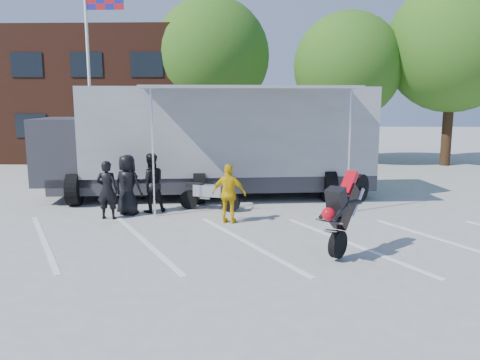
# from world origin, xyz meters

# --- Properties ---
(ground) EXTENTS (100.00, 100.00, 0.00)m
(ground) POSITION_xyz_m (0.00, 0.00, 0.00)
(ground) COLOR #ABAAA5
(ground) RESTS_ON ground
(parking_bay_lines) EXTENTS (18.09, 13.33, 0.01)m
(parking_bay_lines) POSITION_xyz_m (0.00, 1.00, 0.01)
(parking_bay_lines) COLOR white
(parking_bay_lines) RESTS_ON ground
(office_building) EXTENTS (18.00, 8.00, 7.00)m
(office_building) POSITION_xyz_m (-10.00, 18.00, 3.50)
(office_building) COLOR #4E2619
(office_building) RESTS_ON ground
(flagpole) EXTENTS (1.61, 0.12, 8.00)m
(flagpole) POSITION_xyz_m (-6.24, 10.00, 5.05)
(flagpole) COLOR white
(flagpole) RESTS_ON ground
(tree_left) EXTENTS (6.12, 6.12, 8.64)m
(tree_left) POSITION_xyz_m (-2.00, 16.00, 5.57)
(tree_left) COLOR #382314
(tree_left) RESTS_ON ground
(tree_mid) EXTENTS (5.44, 5.44, 7.68)m
(tree_mid) POSITION_xyz_m (5.00, 15.00, 4.94)
(tree_mid) COLOR #382314
(tree_mid) RESTS_ON ground
(tree_right) EXTENTS (6.46, 6.46, 9.12)m
(tree_right) POSITION_xyz_m (10.00, 14.50, 5.88)
(tree_right) COLOR #382314
(tree_right) RESTS_ON ground
(transporter_truck) EXTENTS (12.17, 6.91, 3.69)m
(transporter_truck) POSITION_xyz_m (-1.04, 6.38, 0.00)
(transporter_truck) COLOR #979AA0
(transporter_truck) RESTS_ON ground
(parked_motorcycle) EXTENTS (2.02, 1.08, 1.01)m
(parked_motorcycle) POSITION_xyz_m (-1.01, 4.23, 0.00)
(parked_motorcycle) COLOR #AAAAAF
(parked_motorcycle) RESTS_ON ground
(stunt_bike_rider) EXTENTS (1.62, 1.77, 1.93)m
(stunt_bike_rider) POSITION_xyz_m (2.47, 0.38, 0.00)
(stunt_bike_rider) COLOR black
(stunt_bike_rider) RESTS_ON ground
(spectator_leather_a) EXTENTS (0.99, 0.80, 1.74)m
(spectator_leather_a) POSITION_xyz_m (-3.30, 3.63, 0.87)
(spectator_leather_a) COLOR black
(spectator_leather_a) RESTS_ON ground
(spectator_leather_b) EXTENTS (0.61, 0.41, 1.64)m
(spectator_leather_b) POSITION_xyz_m (-3.73, 3.12, 0.82)
(spectator_leather_b) COLOR black
(spectator_leather_b) RESTS_ON ground
(spectator_leather_c) EXTENTS (1.04, 0.95, 1.74)m
(spectator_leather_c) POSITION_xyz_m (-2.71, 3.98, 0.87)
(spectator_leather_c) COLOR black
(spectator_leather_c) RESTS_ON ground
(spectator_hivis) EXTENTS (1.00, 0.58, 1.59)m
(spectator_hivis) POSITION_xyz_m (-0.34, 2.80, 0.80)
(spectator_hivis) COLOR yellow
(spectator_hivis) RESTS_ON ground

